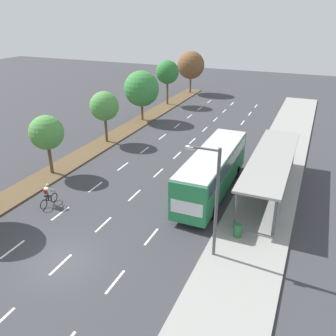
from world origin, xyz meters
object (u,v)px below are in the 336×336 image
object	(u,v)px
median_tree_fourth	(141,89)
streetlight	(214,196)
bus	(213,168)
trash_bin	(238,230)
bus_shelter	(274,172)
median_tree_farthest	(191,65)
cyclist	(48,196)
median_tree_fifth	(167,72)
median_tree_third	(104,106)
median_tree_second	(47,133)

from	to	relation	value
median_tree_fourth	streetlight	distance (m)	27.39
bus	streetlight	bearing A→B (deg)	-73.74
streetlight	trash_bin	size ratio (longest dim) A/B	7.65
bus_shelter	trash_bin	size ratio (longest dim) A/B	15.09
streetlight	median_tree_farthest	bearing A→B (deg)	111.44
bus	cyclist	world-z (taller)	bus
bus_shelter	median_tree_fourth	world-z (taller)	median_tree_fourth
median_tree_fifth	streetlight	bearing A→B (deg)	-62.75
cyclist	trash_bin	size ratio (longest dim) A/B	2.14
cyclist	trash_bin	bearing A→B (deg)	5.82
bus_shelter	median_tree_farthest	xyz separation A→B (m)	(-17.63, 30.50, 2.65)
median_tree_fifth	bus	bearing A→B (deg)	-59.64
cyclist	median_tree_third	size ratio (longest dim) A/B	0.35
bus_shelter	median_tree_fourth	distance (m)	22.41
median_tree_fifth	median_tree_farthest	size ratio (longest dim) A/B	0.94
bus_shelter	streetlight	size ratio (longest dim) A/B	1.97
median_tree_fifth	streetlight	xyz separation A→B (m)	(15.96, -30.98, -0.77)
median_tree_second	median_tree_farthest	distance (m)	34.19
median_tree_fifth	trash_bin	xyz separation A→B (m)	(16.99, -28.68, -4.08)
median_tree_third	streetlight	size ratio (longest dim) A/B	0.81
median_tree_fourth	median_tree_third	bearing A→B (deg)	-89.15
median_tree_farthest	median_tree_second	bearing A→B (deg)	-90.33
median_tree_second	trash_bin	world-z (taller)	median_tree_second
bus	median_tree_second	size ratio (longest dim) A/B	2.25
bus_shelter	median_tree_third	world-z (taller)	median_tree_third
streetlight	bus_shelter	bearing A→B (deg)	76.84
median_tree_fourth	median_tree_farthest	world-z (taller)	median_tree_farthest
bus	median_tree_fourth	world-z (taller)	median_tree_fourth
median_tree_farthest	trash_bin	world-z (taller)	median_tree_farthest
cyclist	median_tree_second	bearing A→B (deg)	127.40
median_tree_farthest	streetlight	distance (m)	42.47
bus_shelter	median_tree_third	xyz separation A→B (m)	(-17.70, 4.86, 2.02)
bus_shelter	streetlight	distance (m)	9.49
bus_shelter	median_tree_fifth	xyz separation A→B (m)	(-18.07, 21.95, 2.79)
bus	cyclist	bearing A→B (deg)	-147.44
median_tree_fourth	median_tree_farthest	bearing A→B (deg)	89.37
cyclist	trash_bin	xyz separation A→B (m)	(13.38, 1.36, -0.22)
cyclist	median_tree_fifth	bearing A→B (deg)	96.86
median_tree_third	median_tree_fifth	size ratio (longest dim) A/B	0.85
median_tree_farthest	streetlight	world-z (taller)	median_tree_farthest
trash_bin	bus_shelter	bearing A→B (deg)	80.88
median_tree_second	median_tree_fourth	distance (m)	17.09
median_tree_fourth	median_tree_farthest	distance (m)	17.10
median_tree_fifth	trash_bin	size ratio (longest dim) A/B	7.29
median_tree_fourth	bus_shelter	bearing A→B (deg)	-36.96
cyclist	streetlight	size ratio (longest dim) A/B	0.28
median_tree_third	median_tree_farthest	distance (m)	25.64
bus	median_tree_farthest	xyz separation A→B (m)	(-13.35, 32.09, 2.45)
median_tree_fourth	trash_bin	xyz separation A→B (m)	(16.74, -20.14, -3.42)
median_tree_second	trash_bin	xyz separation A→B (m)	(16.75, -3.05, -3.12)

